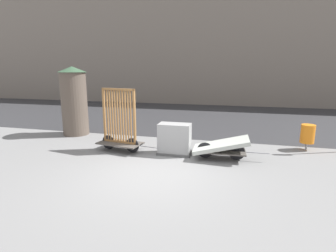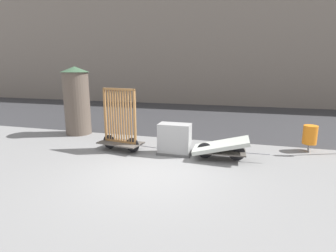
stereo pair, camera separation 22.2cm
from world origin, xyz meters
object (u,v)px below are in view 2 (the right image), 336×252
object	(u,v)px
bike_cart_with_bedframe	(120,130)
utility_cabinet	(175,140)
bike_cart_with_mattress	(221,147)
trash_bin	(310,135)
advertising_column	(77,100)

from	to	relation	value
bike_cart_with_bedframe	utility_cabinet	xyz separation A→B (m)	(1.90, 0.11, -0.25)
bike_cart_with_mattress	utility_cabinet	distance (m)	1.52
trash_bin	bike_cart_with_mattress	bearing A→B (deg)	-149.17
trash_bin	bike_cart_with_bedframe	bearing A→B (deg)	-164.78
bike_cart_with_mattress	trash_bin	size ratio (longest dim) A/B	2.59
bike_cart_with_bedframe	utility_cabinet	size ratio (longest dim) A/B	2.03
advertising_column	bike_cart_with_bedframe	bearing A→B (deg)	-31.05
utility_cabinet	advertising_column	size ratio (longest dim) A/B	0.38
bike_cart_with_mattress	utility_cabinet	world-z (taller)	utility_cabinet
bike_cart_with_bedframe	utility_cabinet	world-z (taller)	bike_cart_with_bedframe
utility_cabinet	advertising_column	bearing A→B (deg)	161.32
bike_cart_with_mattress	trash_bin	xyz separation A→B (m)	(2.86, 1.71, 0.16)
bike_cart_with_mattress	trash_bin	distance (m)	3.34
utility_cabinet	advertising_column	distance (m)	5.10
bike_cart_with_mattress	trash_bin	bearing A→B (deg)	28.82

